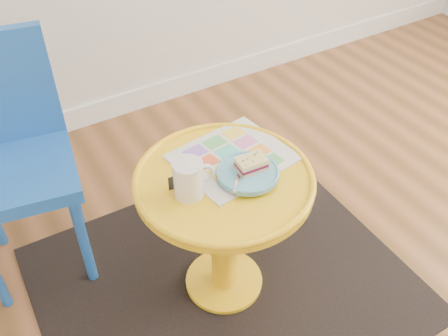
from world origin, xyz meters
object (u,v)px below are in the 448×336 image
mug (189,178)px  side_table (224,212)px  newspaper (233,157)px  chair (10,149)px  plate (248,173)px

mug → side_table: bearing=12.8°
side_table → mug: bearing=-176.8°
side_table → newspaper: (0.07, 0.07, 0.15)m
newspaper → mug: bearing=-167.2°
chair → newspaper: bearing=-27.3°
side_table → newspaper: bearing=42.0°
newspaper → side_table: bearing=-145.9°
mug → plate: mug is taller
side_table → chair: bearing=135.0°
side_table → plate: (0.06, -0.04, 0.17)m
chair → newspaper: (0.60, -0.46, 0.03)m
side_table → plate: plate is taller
chair → newspaper: chair is taller
side_table → mug: (-0.12, -0.01, 0.21)m
newspaper → mug: 0.22m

